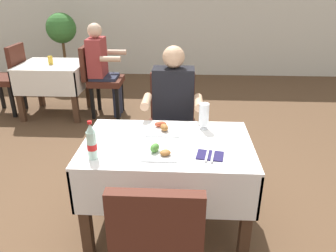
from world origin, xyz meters
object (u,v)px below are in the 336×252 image
Objects in this scene: plate_near_camera at (160,152)px; potted_plant_corner at (63,42)px; cola_bottle_primary at (92,142)px; main_dining_table at (167,164)px; background_patron at (102,65)px; chair_far_diner_seat at (172,121)px; background_dining_table at (54,77)px; beer_glass_left at (204,116)px; napkin_cutlery_set at (210,155)px; background_table_tumbler at (50,60)px; background_chair_right at (99,76)px; plate_far_diner at (163,128)px; background_chair_left at (8,75)px; seated_diner_far at (173,109)px; chair_near_camera_side at (159,242)px.

potted_plant_corner is (-2.00, 3.87, 0.03)m from plate_near_camera.
plate_near_camera is 0.43m from cola_bottle_primary.
background_patron is (-1.01, 2.27, 0.16)m from main_dining_table.
chair_far_diner_seat is at bearing -55.96° from background_patron.
main_dining_table is at bearing -53.22° from background_dining_table.
plate_near_camera reaches higher than background_dining_table.
background_patron reaches higher than beer_glass_left.
background_patron is at bearing 117.86° from napkin_cutlery_set.
potted_plant_corner is at bearing 103.32° from background_table_tumbler.
main_dining_table and background_dining_table have the same top height.
napkin_cutlery_set is 4.52m from potted_plant_corner.
cola_bottle_primary is 2.81m from background_dining_table.
beer_glass_left is 2.39m from background_patron.
background_chair_right is (-0.60, 2.51, -0.28)m from cola_bottle_primary.
background_table_tumbler is 1.51m from potted_plant_corner.
plate_far_diner is (-0.04, 0.20, 0.19)m from main_dining_table.
background_chair_left reaches higher than plate_near_camera.
potted_plant_corner is at bearing 125.73° from background_patron.
seated_diner_far and background_patron have the same top height.
background_table_tumbler reaches higher than napkin_cutlery_set.
cola_bottle_primary reaches higher than main_dining_table.
plate_near_camera is (-0.04, -0.95, 0.19)m from chair_far_diner_seat.
chair_near_camera_side is 3.46m from background_table_tumbler.
chair_near_camera_side is 0.68m from napkin_cutlery_set.
chair_near_camera_side reaches higher than napkin_cutlery_set.
cola_bottle_primary is at bearing -145.88° from beer_glass_left.
plate_near_camera is at bearing -55.85° from background_dining_table.
background_dining_table is (-1.69, 3.04, -0.02)m from chair_near_camera_side.
beer_glass_left is at bearing -56.94° from background_chair_right.
background_chair_left is 0.68m from background_table_tumbler.
plate_far_diner is 2.62m from background_table_tumbler.
background_patron is 1.77m from potted_plant_corner.
background_chair_left is 0.77× the size of background_patron.
background_dining_table is (-1.24, 2.51, -0.30)m from cola_bottle_primary.
cola_bottle_primary reaches higher than background_chair_right.
background_table_tumbler is (-1.65, 2.03, 0.04)m from plate_far_diner.
background_chair_right is 0.77× the size of potted_plant_corner.
cola_bottle_primary reaches higher than background_dining_table.
background_dining_table is (-1.71, 1.60, -0.18)m from seated_diner_far.
beer_glass_left is at bearing 75.60° from chair_near_camera_side.
potted_plant_corner reaches higher than background_chair_left.
chair_far_diner_seat is at bearing 90.00° from chair_near_camera_side.
cola_bottle_primary reaches higher than background_table_tumbler.
plate_near_camera is at bearing -67.38° from background_chair_right.
chair_near_camera_side is 0.63m from plate_near_camera.
plate_near_camera is (-0.04, -0.17, 0.19)m from main_dining_table.
napkin_cutlery_set is at bearing -43.05° from background_chair_left.
chair_far_diner_seat is 0.61m from plate_far_diner.
background_dining_table is 0.68× the size of background_patron.
plate_near_camera is at bearing -103.06° from main_dining_table.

